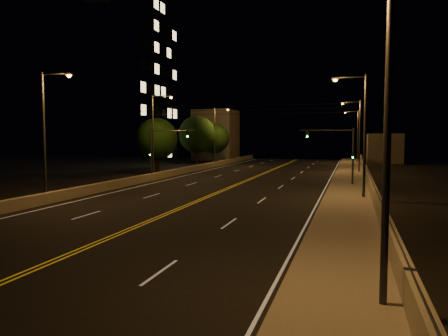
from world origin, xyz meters
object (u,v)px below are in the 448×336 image
(streetlight_0, at_px, (377,114))
(streetlight_4, at_px, (47,128))
(tree_3, at_px, (214,139))
(traffic_signal_right, at_px, (341,149))
(streetlight_1, at_px, (361,129))
(tree_2, at_px, (197,134))
(tree_1, at_px, (158,142))
(building_tower, at_px, (95,83))
(traffic_signal_left, at_px, (160,148))
(streetlight_5, at_px, (155,131))
(streetlight_6, at_px, (216,133))
(tree_0, at_px, (157,139))
(streetlight_3, at_px, (356,133))
(streetlight_2, at_px, (358,132))

(streetlight_0, relative_size, streetlight_4, 1.00)
(streetlight_4, distance_m, tree_3, 45.10)
(traffic_signal_right, bearing_deg, streetlight_1, -79.73)
(tree_2, bearing_deg, tree_1, -103.29)
(building_tower, relative_size, tree_1, 4.58)
(traffic_signal_right, bearing_deg, streetlight_4, -140.56)
(streetlight_1, bearing_deg, traffic_signal_left, 156.67)
(streetlight_5, xyz_separation_m, streetlight_6, (0.00, 22.45, 0.00))
(tree_0, distance_m, tree_1, 7.15)
(streetlight_6, relative_size, tree_2, 1.15)
(streetlight_1, height_order, streetlight_4, same)
(tree_1, bearing_deg, tree_3, 76.52)
(tree_1, xyz_separation_m, tree_3, (3.58, 14.92, 0.45))
(streetlight_3, height_order, tree_3, streetlight_3)
(streetlight_2, distance_m, traffic_signal_right, 15.79)
(traffic_signal_right, bearing_deg, tree_0, 162.10)
(streetlight_4, bearing_deg, streetlight_2, 56.12)
(tree_2, bearing_deg, building_tower, -177.10)
(streetlight_0, bearing_deg, tree_1, 121.36)
(streetlight_5, height_order, traffic_signal_left, streetlight_5)
(streetlight_3, relative_size, streetlight_5, 1.00)
(streetlight_4, relative_size, tree_2, 1.15)
(streetlight_2, bearing_deg, streetlight_6, 159.02)
(traffic_signal_left, bearing_deg, streetlight_0, -56.32)
(building_tower, relative_size, tree_0, 4.04)
(streetlight_0, distance_m, tree_0, 44.70)
(streetlight_1, relative_size, traffic_signal_right, 1.67)
(streetlight_1, xyz_separation_m, streetlight_4, (-21.45, -7.60, 0.00))
(streetlight_1, height_order, tree_1, streetlight_1)
(streetlight_6, bearing_deg, traffic_signal_right, -50.18)
(streetlight_4, height_order, traffic_signal_right, streetlight_4)
(tree_1, distance_m, tree_2, 10.22)
(streetlight_3, bearing_deg, tree_3, -159.10)
(streetlight_2, xyz_separation_m, tree_2, (-24.60, 8.05, -0.25))
(streetlight_0, distance_m, streetlight_3, 68.04)
(tree_1, bearing_deg, building_tower, 150.17)
(streetlight_4, xyz_separation_m, tree_0, (-2.60, 23.60, -0.89))
(streetlight_5, distance_m, tree_2, 22.51)
(building_tower, distance_m, tree_0, 25.89)
(streetlight_0, height_order, tree_3, streetlight_0)
(streetlight_1, height_order, traffic_signal_right, streetlight_1)
(streetlight_6, relative_size, tree_1, 1.49)
(streetlight_1, relative_size, tree_3, 1.33)
(tree_2, distance_m, tree_3, 5.24)
(streetlight_6, xyz_separation_m, traffic_signal_right, (19.87, -23.83, -1.79))
(streetlight_1, relative_size, streetlight_4, 1.00)
(streetlight_2, distance_m, tree_0, 25.47)
(streetlight_1, relative_size, tree_1, 1.49)
(streetlight_1, relative_size, tree_2, 1.15)
(tree_0, xyz_separation_m, tree_1, (-2.88, 6.52, -0.53))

